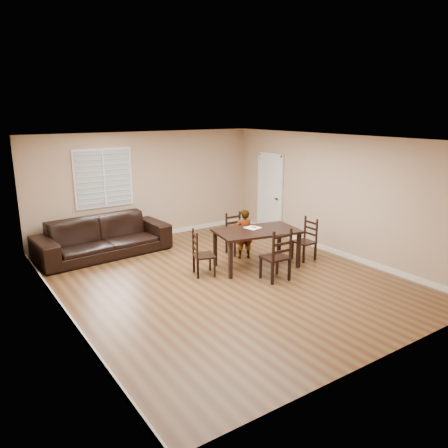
{
  "coord_description": "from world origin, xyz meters",
  "views": [
    {
      "loc": [
        -4.47,
        -6.62,
        3.21
      ],
      "look_at": [
        0.25,
        0.37,
        1.0
      ],
      "focal_mm": 35.0,
      "sensor_mm": 36.0,
      "label": 1
    }
  ],
  "objects": [
    {
      "name": "sofa",
      "position": [
        -1.45,
        2.73,
        0.43
      ],
      "size": [
        3.03,
        1.39,
        0.86
      ],
      "primitive_type": "imported",
      "rotation": [
        0.0,
        0.0,
        0.08
      ],
      "color": "black",
      "rests_on": "ground"
    },
    {
      "name": "napkin",
      "position": [
        1.0,
        0.4,
        0.8
      ],
      "size": [
        0.33,
        0.33,
        0.0
      ],
      "primitive_type": "cube",
      "rotation": [
        0.0,
        0.0,
        0.17
      ],
      "color": "white",
      "rests_on": "dining_table"
    },
    {
      "name": "dining_table",
      "position": [
        0.96,
        0.21,
        0.71
      ],
      "size": [
        1.86,
        1.27,
        0.8
      ],
      "rotation": [
        0.0,
        0.0,
        -0.19
      ],
      "color": "black",
      "rests_on": "ground"
    },
    {
      "name": "chair_far",
      "position": [
        0.81,
        -0.69,
        0.48
      ],
      "size": [
        0.49,
        0.46,
        1.05
      ],
      "rotation": [
        0.0,
        0.0,
        3.09
      ],
      "color": "black",
      "rests_on": "ground"
    },
    {
      "name": "chair_near",
      "position": [
        1.15,
        1.26,
        0.43
      ],
      "size": [
        0.43,
        0.41,
        0.94
      ],
      "rotation": [
        0.0,
        0.0,
        -0.03
      ],
      "color": "black",
      "rests_on": "ground"
    },
    {
      "name": "room",
      "position": [
        0.04,
        0.18,
        1.81
      ],
      "size": [
        6.04,
        7.04,
        2.72
      ],
      "color": "tan",
      "rests_on": "ground"
    },
    {
      "name": "ground",
      "position": [
        0.0,
        0.0,
        0.0
      ],
      "size": [
        7.0,
        7.0,
        0.0
      ],
      "primitive_type": "plane",
      "color": "brown",
      "rests_on": "ground"
    },
    {
      "name": "child",
      "position": [
        1.08,
        0.81,
        0.55
      ],
      "size": [
        0.47,
        0.39,
        1.11
      ],
      "primitive_type": "imported",
      "rotation": [
        0.0,
        0.0,
        2.8
      ],
      "color": "gray",
      "rests_on": "ground"
    },
    {
      "name": "chair_left",
      "position": [
        -0.3,
        0.46,
        0.42
      ],
      "size": [
        0.5,
        0.52,
        0.93
      ],
      "rotation": [
        0.0,
        0.0,
        1.26
      ],
      "color": "black",
      "rests_on": "ground"
    },
    {
      "name": "chair_right",
      "position": [
        2.23,
        -0.02,
        0.42
      ],
      "size": [
        0.4,
        0.43,
        0.93
      ],
      "rotation": [
        0.0,
        0.0,
        -1.59
      ],
      "color": "black",
      "rests_on": "ground"
    },
    {
      "name": "donut",
      "position": [
        1.02,
        0.39,
        0.83
      ],
      "size": [
        0.11,
        0.11,
        0.04
      ],
      "color": "#BF7B44",
      "rests_on": "napkin"
    }
  ]
}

